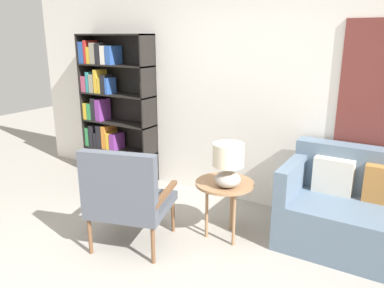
% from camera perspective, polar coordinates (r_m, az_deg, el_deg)
% --- Properties ---
extents(wall_back, '(6.40, 0.08, 2.70)m').
position_cam_1_polar(wall_back, '(4.23, 8.05, 8.76)').
color(wall_back, white).
rests_on(wall_back, ground_plane).
extents(bookshelf, '(1.08, 0.30, 1.91)m').
position_cam_1_polar(bookshelf, '(5.19, -12.60, 5.63)').
color(bookshelf, black).
rests_on(bookshelf, ground_plane).
extents(armchair, '(0.83, 0.82, 0.97)m').
position_cam_1_polar(armchair, '(3.38, -10.03, -7.66)').
color(armchair, brown).
rests_on(armchair, ground_plane).
extents(couch, '(1.67, 0.83, 0.89)m').
position_cam_1_polar(couch, '(3.76, 26.78, -9.90)').
color(couch, slate).
rests_on(couch, ground_plane).
extents(side_table, '(0.55, 0.55, 0.57)m').
position_cam_1_polar(side_table, '(3.54, 4.99, -6.70)').
color(side_table, '#99704C').
rests_on(side_table, ground_plane).
extents(table_lamp, '(0.28, 0.28, 0.41)m').
position_cam_1_polar(table_lamp, '(3.34, 5.53, -2.91)').
color(table_lamp, '#A59E93').
rests_on(table_lamp, side_table).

